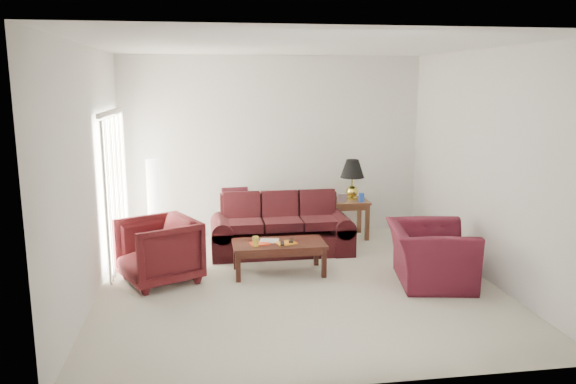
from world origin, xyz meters
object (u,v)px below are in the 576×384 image
at_px(end_table, 349,218).
at_px(floor_lamp, 154,203).
at_px(armchair_left, 159,251).
at_px(armchair_right, 430,255).
at_px(sofa, 281,225).
at_px(coffee_table, 279,258).

height_order(end_table, floor_lamp, floor_lamp).
xyz_separation_m(end_table, armchair_left, (-3.00, -1.72, 0.10)).
bearing_deg(armchair_right, floor_lamp, 69.00).
distance_m(sofa, floor_lamp, 2.05).
relative_size(sofa, floor_lamp, 1.50).
relative_size(floor_lamp, armchair_right, 1.22).
xyz_separation_m(floor_lamp, armchair_left, (0.18, -1.64, -0.29)).
distance_m(end_table, armchair_right, 2.33).
xyz_separation_m(end_table, armchair_right, (0.47, -2.28, 0.06)).
bearing_deg(coffee_table, armchair_left, 164.83).
bearing_deg(floor_lamp, armchair_right, -31.07).
distance_m(end_table, floor_lamp, 3.20).
bearing_deg(sofa, armchair_left, -146.97).
bearing_deg(end_table, floor_lamp, -178.66).
relative_size(floor_lamp, coffee_table, 1.14).
xyz_separation_m(floor_lamp, armchair_right, (3.65, -2.20, -0.33)).
height_order(sofa, armchair_left, sofa).
bearing_deg(floor_lamp, coffee_table, -41.27).
xyz_separation_m(sofa, floor_lamp, (-1.93, 0.62, 0.27)).
bearing_deg(end_table, coffee_table, -130.99).
height_order(floor_lamp, coffee_table, floor_lamp).
bearing_deg(floor_lamp, end_table, 1.34).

